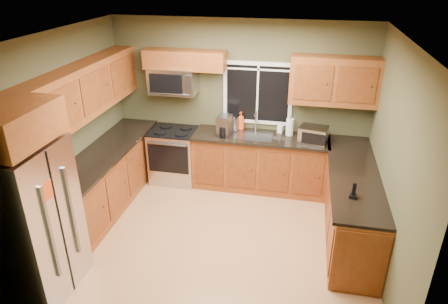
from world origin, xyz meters
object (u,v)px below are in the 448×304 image
at_px(cordless_phone, 354,193).
at_px(kettle, 234,124).
at_px(soap_bottle_b, 280,127).
at_px(toaster_oven, 313,135).
at_px(microwave, 173,81).
at_px(range, 175,155).
at_px(refrigerator, 31,222).
at_px(soap_bottle_c, 223,124).
at_px(soap_bottle_a, 241,121).
at_px(paper_towel_roll, 290,127).
at_px(coffee_maker, 224,126).

bearing_deg(cordless_phone, kettle, 134.92).
bearing_deg(soap_bottle_b, toaster_oven, -30.57).
relative_size(microwave, toaster_oven, 1.63).
distance_m(range, cordless_phone, 3.23).
height_order(refrigerator, range, refrigerator).
bearing_deg(soap_bottle_b, microwave, -176.92).
bearing_deg(toaster_oven, soap_bottle_c, 169.30).
xyz_separation_m(toaster_oven, soap_bottle_b, (-0.52, 0.31, -0.04)).
bearing_deg(microwave, range, -89.98).
distance_m(refrigerator, soap_bottle_b, 3.87).
bearing_deg(soap_bottle_a, range, -168.18).
bearing_deg(paper_towel_roll, kettle, -179.90).
relative_size(range, soap_bottle_b, 5.29).
xyz_separation_m(coffee_maker, soap_bottle_c, (-0.08, 0.28, -0.08)).
relative_size(range, kettle, 3.61).
xyz_separation_m(microwave, paper_towel_roll, (1.90, 0.02, -0.65)).
bearing_deg(refrigerator, cordless_phone, 18.71).
distance_m(refrigerator, soap_bottle_a, 3.50).
xyz_separation_m(soap_bottle_c, cordless_phone, (1.95, -1.80, -0.02)).
height_order(toaster_oven, cordless_phone, toaster_oven).
bearing_deg(microwave, refrigerator, -103.34).
relative_size(coffee_maker, cordless_phone, 1.74).
distance_m(refrigerator, kettle, 3.38).
bearing_deg(soap_bottle_c, kettle, -12.17).
distance_m(range, kettle, 1.17).
bearing_deg(soap_bottle_a, kettle, -143.62).
bearing_deg(cordless_phone, toaster_oven, 107.48).
bearing_deg(soap_bottle_c, range, -166.03).
relative_size(microwave, soap_bottle_b, 4.29).
bearing_deg(coffee_maker, refrigerator, -120.31).
distance_m(range, toaster_oven, 2.35).
bearing_deg(soap_bottle_c, coffee_maker, -73.08).
bearing_deg(microwave, soap_bottle_c, 4.49).
distance_m(soap_bottle_a, soap_bottle_c, 0.31).
height_order(coffee_maker, soap_bottle_a, coffee_maker).
xyz_separation_m(refrigerator, range, (0.69, 2.77, -0.43)).
relative_size(coffee_maker, kettle, 1.28).
relative_size(kettle, soap_bottle_b, 1.46).
bearing_deg(microwave, kettle, 1.13).
height_order(refrigerator, soap_bottle_a, refrigerator).
relative_size(toaster_oven, paper_towel_roll, 1.53).
xyz_separation_m(paper_towel_roll, soap_bottle_a, (-0.80, 0.07, 0.01)).
xyz_separation_m(kettle, soap_bottle_c, (-0.20, 0.04, -0.04)).
height_order(microwave, soap_bottle_a, microwave).
height_order(range, microwave, microwave).
distance_m(paper_towel_roll, cordless_phone, 1.96).
bearing_deg(range, cordless_phone, -30.21).
relative_size(refrigerator, soap_bottle_b, 10.15).
height_order(toaster_oven, soap_bottle_b, toaster_oven).
relative_size(microwave, kettle, 2.93).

